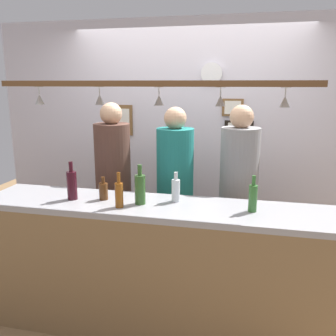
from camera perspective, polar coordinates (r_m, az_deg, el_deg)
The scene contains 22 objects.
ground_plane at distance 3.49m, azimuth -0.39°, elevation -20.33°, with size 8.00×8.00×0.00m, color olive.
back_wall at distance 4.03m, azimuth 3.17°, elevation 4.27°, with size 4.40×0.06×2.60m, color silver.
bar_counter at distance 2.71m, azimuth -2.94°, elevation -13.69°, with size 2.70×0.55×1.05m.
overhead_glass_rack at distance 2.61m, azimuth -2.00°, elevation 13.15°, with size 2.20×0.36×0.04m, color brown.
hanging_wineglass_far_left at distance 2.94m, azimuth -19.57°, elevation 10.24°, with size 0.07×0.07×0.13m.
hanging_wineglass_left at distance 2.79m, azimuth -10.71°, elevation 10.64°, with size 0.07×0.07×0.13m.
hanging_wineglass_center_left at distance 2.65m, azimuth -1.43°, elevation 10.74°, with size 0.07×0.07×0.13m.
hanging_wineglass_center at distance 2.58m, azimuth 8.25°, elevation 10.54°, with size 0.07×0.07×0.13m.
hanging_wineglass_center_right at distance 2.56m, azimuth 17.92°, elevation 10.02°, with size 0.07×0.07×0.13m.
person_left_brown_shirt at distance 3.52m, azimuth -8.62°, elevation -1.14°, with size 0.34×0.34×1.75m.
person_middle_teal_shirt at distance 3.36m, azimuth 1.11°, elevation -2.07°, with size 0.34×0.34×1.72m.
person_right_grey_shirt at distance 3.29m, azimuth 11.06°, elevation -2.34°, with size 0.34×0.34×1.75m.
bottle_soda_clear at distance 2.75m, azimuth 1.23°, elevation -3.45°, with size 0.06×0.06×0.23m.
bottle_beer_green_import at distance 2.60m, azimuth 13.21°, elevation -4.52°, with size 0.06×0.06×0.26m.
bottle_wine_dark_red at distance 2.89m, azimuth -14.89°, elevation -2.53°, with size 0.08×0.08×0.30m.
bottle_beer_brown_stubby at distance 2.85m, azimuth -10.13°, elevation -3.53°, with size 0.07×0.07×0.18m.
bottle_champagne_green at distance 2.70m, azimuth -4.42°, elevation -3.25°, with size 0.08×0.08×0.30m.
bottle_beer_amber_tall at distance 2.65m, azimuth -7.71°, elevation -4.06°, with size 0.06×0.06×0.26m.
picture_frame_caricature at distance 4.16m, azimuth -7.35°, elevation 7.48°, with size 0.26×0.02×0.34m.
picture_frame_lower_pair at distance 3.91m, azimuth 11.08°, elevation 6.01°, with size 0.30×0.02×0.18m.
picture_frame_upper_small at distance 3.89m, azimuth 10.15°, elevation 9.36°, with size 0.22×0.02×0.18m.
wall_clock at distance 3.90m, azimuth 6.87°, elevation 14.57°, with size 0.22×0.22×0.03m, color white.
Camera 1 is at (0.67, -2.83, 1.93)m, focal length 38.72 mm.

